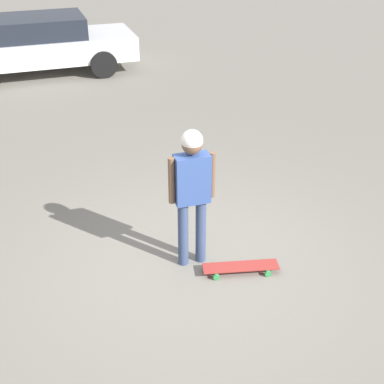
% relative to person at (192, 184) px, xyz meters
% --- Properties ---
extents(ground_plane, '(220.00, 220.00, 0.00)m').
position_rel_person_xyz_m(ground_plane, '(0.00, 0.00, -1.09)').
color(ground_plane, gray).
extents(person, '(0.51, 0.34, 1.75)m').
position_rel_person_xyz_m(person, '(0.00, 0.00, 0.00)').
color(person, '#38476B').
rests_on(person, ground_plane).
extents(skateboard, '(0.86, 0.69, 0.09)m').
position_rel_person_xyz_m(skateboard, '(-0.30, 0.54, -1.02)').
color(skateboard, '#A5332D').
rests_on(skateboard, ground_plane).
extents(car_parked_near, '(5.00, 3.36, 1.37)m').
position_rel_person_xyz_m(car_parked_near, '(-2.22, -8.31, -0.37)').
color(car_parked_near, silver).
rests_on(car_parked_near, ground_plane).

